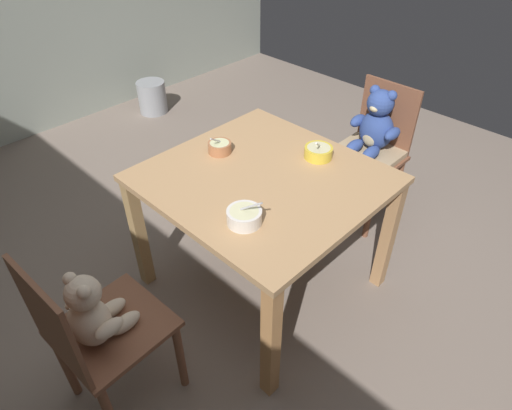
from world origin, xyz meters
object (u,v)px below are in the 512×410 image
porridge_bowl_terracotta_far_center (219,147)px  porridge_bowl_white_near_left (244,216)px  metal_pail (152,97)px  teddy_chair_near_right (373,137)px  porridge_bowl_yellow_near_right (318,152)px  teddy_chair_near_left (95,324)px  dining_table (264,194)px

porridge_bowl_terracotta_far_center → porridge_bowl_white_near_left: (-0.29, -0.47, 0.00)m
metal_pail → porridge_bowl_white_near_left: bearing=-115.3°
porridge_bowl_terracotta_far_center → metal_pail: (0.81, 1.85, -0.59)m
teddy_chair_near_right → metal_pail: bearing=-87.6°
porridge_bowl_yellow_near_right → porridge_bowl_white_near_left: bearing=-171.1°
teddy_chair_near_left → porridge_bowl_yellow_near_right: bearing=-5.2°
dining_table → teddy_chair_near_left: size_ratio=1.18×
teddy_chair_near_right → porridge_bowl_white_near_left: bearing=6.1°
teddy_chair_near_left → metal_pail: 2.80m
dining_table → porridge_bowl_terracotta_far_center: porridge_bowl_terracotta_far_center is taller
teddy_chair_near_left → porridge_bowl_yellow_near_right: size_ratio=6.03×
metal_pail → teddy_chair_near_left: bearing=-128.5°
dining_table → teddy_chair_near_right: size_ratio=1.18×
teddy_chair_near_left → metal_pail: size_ratio=3.01×
porridge_bowl_white_near_left → teddy_chair_near_left: bearing=166.8°
teddy_chair_near_left → metal_pail: (1.73, 2.17, -0.37)m
dining_table → teddy_chair_near_left: teddy_chair_near_left is taller
teddy_chair_near_right → metal_pail: teddy_chair_near_right is taller
teddy_chair_near_right → dining_table: bearing=-2.5°
porridge_bowl_yellow_near_right → metal_pail: porridge_bowl_yellow_near_right is taller
porridge_bowl_yellow_near_right → porridge_bowl_white_near_left: size_ratio=0.94×
porridge_bowl_terracotta_far_center → porridge_bowl_white_near_left: 0.55m
porridge_bowl_white_near_left → metal_pail: size_ratio=0.53×
dining_table → porridge_bowl_white_near_left: (-0.29, -0.17, 0.13)m
porridge_bowl_terracotta_far_center → metal_pail: porridge_bowl_terracotta_far_center is taller
porridge_bowl_yellow_near_right → metal_pail: (0.50, 2.23, -0.59)m
dining_table → teddy_chair_near_right: 0.91m
porridge_bowl_white_near_left → metal_pail: porridge_bowl_white_near_left is taller
teddy_chair_near_right → metal_pail: (-0.10, 2.18, -0.41)m
porridge_bowl_white_near_left → porridge_bowl_terracotta_far_center: bearing=58.5°
porridge_bowl_terracotta_far_center → teddy_chair_near_right: bearing=-20.2°
metal_pail → porridge_bowl_yellow_near_right: bearing=-102.7°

